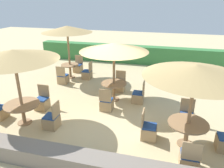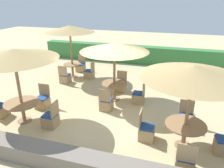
{
  "view_description": "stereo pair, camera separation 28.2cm",
  "coord_description": "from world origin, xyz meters",
  "px_view_note": "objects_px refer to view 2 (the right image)",
  "views": [
    {
      "loc": [
        2.0,
        -6.99,
        4.08
      ],
      "look_at": [
        0.0,
        0.6,
        0.9
      ],
      "focal_mm": 35.0,
      "sensor_mm": 36.0,
      "label": 1
    },
    {
      "loc": [
        2.28,
        -6.91,
        4.08
      ],
      "look_at": [
        0.0,
        0.6,
        0.9
      ],
      "focal_mm": 35.0,
      "sensor_mm": 36.0,
      "label": 2
    }
  ],
  "objects_px": {
    "parasol_center": "(114,47)",
    "patio_chair_front_left_west": "(0,109)",
    "parasol_front_left": "(13,54)",
    "parasol_front_right": "(194,72)",
    "patio_chair_front_left_east": "(51,120)",
    "patio_chair_front_right_west": "(146,131)",
    "round_table_back_left": "(72,67)",
    "patio_chair_front_right_south": "(185,162)",
    "patio_chair_center_north": "(121,86)",
    "round_table_front_left": "(22,106)",
    "patio_chair_back_left_south": "(65,78)",
    "patio_chair_back_left_east": "(90,74)",
    "patio_chair_front_right_north": "(185,120)",
    "round_table_center": "(114,87)",
    "patio_chair_center_south": "(106,103)",
    "parasol_back_left": "(70,29)",
    "round_table_front_right": "(185,129)",
    "patio_chair_front_right_east": "(224,145)",
    "patio_chair_center_east": "(139,97)",
    "patio_chair_back_left_north": "(81,67)",
    "patio_chair_front_left_north": "(43,101)"
  },
  "relations": [
    {
      "from": "patio_chair_front_right_north",
      "to": "parasol_front_left",
      "type": "bearing_deg",
      "value": 12.78
    },
    {
      "from": "round_table_front_left",
      "to": "patio_chair_back_left_south",
      "type": "xyz_separation_m",
      "value": [
        -0.38,
        3.71,
        -0.33
      ]
    },
    {
      "from": "parasol_center",
      "to": "patio_chair_back_left_east",
      "type": "distance_m",
      "value": 3.48
    },
    {
      "from": "patio_chair_front_left_east",
      "to": "patio_chair_front_right_south",
      "type": "height_order",
      "value": "same"
    },
    {
      "from": "patio_chair_front_left_east",
      "to": "patio_chair_front_right_north",
      "type": "xyz_separation_m",
      "value": [
        4.29,
        1.24,
        0.0
      ]
    },
    {
      "from": "parasol_center",
      "to": "round_table_front_left",
      "type": "distance_m",
      "value": 3.95
    },
    {
      "from": "round_table_back_left",
      "to": "parasol_front_right",
      "type": "bearing_deg",
      "value": -37.71
    },
    {
      "from": "patio_chair_back_left_north",
      "to": "parasol_back_left",
      "type": "bearing_deg",
      "value": 88.51
    },
    {
      "from": "parasol_front_right",
      "to": "round_table_front_right",
      "type": "xyz_separation_m",
      "value": [
        0.0,
        0.0,
        -1.69
      ]
    },
    {
      "from": "patio_chair_center_east",
      "to": "patio_chair_front_left_west",
      "type": "xyz_separation_m",
      "value": [
        -4.62,
        -2.51,
        0.0
      ]
    },
    {
      "from": "patio_chair_front_right_west",
      "to": "round_table_front_right",
      "type": "bearing_deg",
      "value": 88.04
    },
    {
      "from": "round_table_front_left",
      "to": "round_table_front_right",
      "type": "bearing_deg",
      "value": 1.91
    },
    {
      "from": "patio_chair_center_north",
      "to": "parasol_back_left",
      "type": "xyz_separation_m",
      "value": [
        -2.96,
        1.1,
        2.28
      ]
    },
    {
      "from": "round_table_center",
      "to": "patio_chair_back_left_south",
      "type": "xyz_separation_m",
      "value": [
        -2.91,
        1.15,
        -0.33
      ]
    },
    {
      "from": "parasol_front_left",
      "to": "parasol_front_right",
      "type": "height_order",
      "value": "parasol_front_left"
    },
    {
      "from": "patio_chair_center_south",
      "to": "patio_chair_front_left_east",
      "type": "height_order",
      "value": "same"
    },
    {
      "from": "round_table_center",
      "to": "round_table_front_left",
      "type": "bearing_deg",
      "value": -134.72
    },
    {
      "from": "round_table_center",
      "to": "patio_chair_front_right_north",
      "type": "bearing_deg",
      "value": -25.2
    },
    {
      "from": "parasol_front_left",
      "to": "patio_chair_back_left_east",
      "type": "relative_size",
      "value": 3.01
    },
    {
      "from": "round_table_front_left",
      "to": "patio_chair_back_left_east",
      "type": "height_order",
      "value": "patio_chair_back_left_east"
    },
    {
      "from": "parasol_front_left",
      "to": "patio_chair_back_left_south",
      "type": "xyz_separation_m",
      "value": [
        -0.38,
        3.71,
        -2.14
      ]
    },
    {
      "from": "patio_chair_front_left_west",
      "to": "parasol_front_right",
      "type": "height_order",
      "value": "parasol_front_right"
    },
    {
      "from": "round_table_center",
      "to": "patio_chair_center_east",
      "type": "xyz_separation_m",
      "value": [
        1.04,
        0.01,
        -0.33
      ]
    },
    {
      "from": "parasol_center",
      "to": "patio_chair_front_left_west",
      "type": "xyz_separation_m",
      "value": [
        -3.59,
        -2.5,
        -1.97
      ]
    },
    {
      "from": "parasol_back_left",
      "to": "patio_chair_center_north",
      "type": "bearing_deg",
      "value": -20.37
    },
    {
      "from": "round_table_back_left",
      "to": "patio_chair_front_right_south",
      "type": "relative_size",
      "value": 0.99
    },
    {
      "from": "patio_chair_front_left_west",
      "to": "patio_chair_back_left_south",
      "type": "bearing_deg",
      "value": 169.56
    },
    {
      "from": "parasol_front_right",
      "to": "patio_chair_front_right_west",
      "type": "height_order",
      "value": "parasol_front_right"
    },
    {
      "from": "patio_chair_back_left_east",
      "to": "patio_chair_center_north",
      "type": "bearing_deg",
      "value": -119.68
    },
    {
      "from": "patio_chair_front_left_east",
      "to": "patio_chair_front_right_west",
      "type": "relative_size",
      "value": 1.0
    },
    {
      "from": "parasol_center",
      "to": "round_table_back_left",
      "type": "xyz_separation_m",
      "value": [
        -2.92,
        2.04,
        -1.7
      ]
    },
    {
      "from": "patio_chair_center_north",
      "to": "round_table_front_left",
      "type": "xyz_separation_m",
      "value": [
        -2.57,
        -3.49,
        0.33
      ]
    },
    {
      "from": "patio_chair_center_south",
      "to": "round_table_front_left",
      "type": "relative_size",
      "value": 0.79
    },
    {
      "from": "patio_chair_front_left_east",
      "to": "patio_chair_back_left_east",
      "type": "distance_m",
      "value": 4.69
    },
    {
      "from": "round_table_front_right",
      "to": "patio_chair_front_right_east",
      "type": "xyz_separation_m",
      "value": [
        1.07,
        0.03,
        -0.34
      ]
    },
    {
      "from": "patio_chair_center_east",
      "to": "round_table_front_left",
      "type": "xyz_separation_m",
      "value": [
        -3.57,
        -2.56,
        0.33
      ]
    },
    {
      "from": "patio_chair_back_left_south",
      "to": "patio_chair_back_left_east",
      "type": "bearing_deg",
      "value": 44.65
    },
    {
      "from": "patio_chair_front_left_north",
      "to": "patio_chair_back_left_north",
      "type": "xyz_separation_m",
      "value": [
        -0.42,
        4.5,
        0.0
      ]
    },
    {
      "from": "parasol_center",
      "to": "patio_chair_front_right_west",
      "type": "distance_m",
      "value": 3.5
    },
    {
      "from": "parasol_center",
      "to": "parasol_front_left",
      "type": "distance_m",
      "value": 3.6
    },
    {
      "from": "parasol_center",
      "to": "round_table_back_left",
      "type": "height_order",
      "value": "parasol_center"
    },
    {
      "from": "patio_chair_front_left_east",
      "to": "patio_chair_front_left_north",
      "type": "bearing_deg",
      "value": 43.19
    },
    {
      "from": "patio_chair_back_left_south",
      "to": "patio_chair_front_right_west",
      "type": "relative_size",
      "value": 1.0
    },
    {
      "from": "patio_chair_front_right_north",
      "to": "round_table_center",
      "type": "bearing_deg",
      "value": -25.2
    },
    {
      "from": "parasol_back_left",
      "to": "round_table_front_right",
      "type": "distance_m",
      "value": 7.47
    },
    {
      "from": "patio_chair_front_left_east",
      "to": "patio_chair_back_left_south",
      "type": "relative_size",
      "value": 1.0
    },
    {
      "from": "patio_chair_front_left_east",
      "to": "round_table_center",
      "type": "bearing_deg",
      "value": -29.38
    },
    {
      "from": "parasol_front_left",
      "to": "patio_chair_back_left_south",
      "type": "relative_size",
      "value": 3.01
    },
    {
      "from": "patio_chair_center_north",
      "to": "patio_chair_front_right_east",
      "type": "xyz_separation_m",
      "value": [
        3.82,
        -3.29,
        0.0
      ]
    },
    {
      "from": "patio_chair_back_left_south",
      "to": "patio_chair_front_right_east",
      "type": "xyz_separation_m",
      "value": [
        6.77,
        -3.5,
        0.0
      ]
    }
  ]
}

